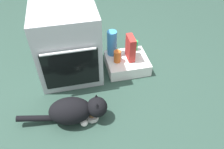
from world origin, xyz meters
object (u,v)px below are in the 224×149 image
object	(u,v)px
food_bowl	(92,116)
cereal_box	(130,48)
sauce_jar	(117,56)
water_bottle	(112,43)
pantry_cabinet	(127,63)
oven	(68,45)
cat	(75,110)
soda_can	(135,45)

from	to	relation	value
food_bowl	cereal_box	xyz separation A→B (m)	(0.54, 0.64, 0.25)
cereal_box	sauce_jar	bearing A→B (deg)	-169.76
sauce_jar	water_bottle	bearing A→B (deg)	100.48
pantry_cabinet	sauce_jar	size ratio (longest dim) A/B	3.35
pantry_cabinet	oven	bearing A→B (deg)	175.96
cat	soda_can	bearing A→B (deg)	49.95
pantry_cabinet	water_bottle	distance (m)	0.29
cat	cereal_box	distance (m)	0.94
oven	sauce_jar	world-z (taller)	oven
oven	soda_can	size ratio (longest dim) A/B	6.58
water_bottle	soda_can	bearing A→B (deg)	4.27
oven	cat	distance (m)	0.71
cat	cereal_box	world-z (taller)	cereal_box
sauce_jar	food_bowl	bearing A→B (deg)	-122.52
oven	soda_can	world-z (taller)	oven
soda_can	sauce_jar	distance (m)	0.31
food_bowl	soda_can	distance (m)	1.03
food_bowl	cereal_box	size ratio (longest dim) A/B	0.43
food_bowl	cat	bearing A→B (deg)	174.14
cat	water_bottle	xyz separation A→B (m)	(0.50, 0.74, 0.15)
food_bowl	water_bottle	distance (m)	0.88
food_bowl	sauce_jar	xyz separation A→B (m)	(0.39, 0.61, 0.18)
cat	sauce_jar	size ratio (longest dim) A/B	5.88
pantry_cabinet	cereal_box	bearing A→B (deg)	8.12
cereal_box	sauce_jar	xyz separation A→B (m)	(-0.16, -0.03, -0.07)
sauce_jar	pantry_cabinet	bearing A→B (deg)	10.78
pantry_cabinet	food_bowl	world-z (taller)	pantry_cabinet
food_bowl	oven	bearing A→B (deg)	100.69
pantry_cabinet	food_bowl	size ratio (longest dim) A/B	3.86
cat	water_bottle	world-z (taller)	water_bottle
oven	soda_can	bearing A→B (deg)	7.58
pantry_cabinet	soda_can	size ratio (longest dim) A/B	3.91
pantry_cabinet	cat	world-z (taller)	cat
cat	soda_can	size ratio (longest dim) A/B	6.86
cat	sauce_jar	xyz separation A→B (m)	(0.53, 0.59, 0.07)
soda_can	sauce_jar	bearing A→B (deg)	-146.37
oven	food_bowl	distance (m)	0.78
oven	water_bottle	bearing A→B (deg)	9.50
water_bottle	food_bowl	bearing A→B (deg)	-115.38
soda_can	sauce_jar	world-z (taller)	sauce_jar
oven	water_bottle	xyz separation A→B (m)	(0.49, 0.08, -0.11)
cat	water_bottle	size ratio (longest dim) A/B	2.75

